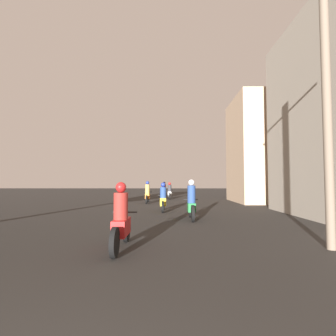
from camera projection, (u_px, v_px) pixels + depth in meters
motorcycle_red at (121, 222)px, 5.94m from camera, size 0.60×2.04×1.52m
motorcycle_green at (191, 203)px, 10.57m from camera, size 0.60×1.98×1.61m
motorcycle_yellow at (163, 200)px, 13.51m from camera, size 0.60×1.97×1.48m
motorcycle_orange at (148, 194)px, 18.81m from camera, size 0.60×2.08×1.57m
motorcycle_white at (170, 192)px, 23.03m from camera, size 0.60×1.94×1.47m
motorcycle_black at (164, 191)px, 25.48m from camera, size 0.60×2.10×1.52m
building_right_far at (262, 150)px, 19.88m from camera, size 4.34×5.48×7.85m
utility_pole_near at (327, 103)px, 6.05m from camera, size 1.60×0.20×6.39m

